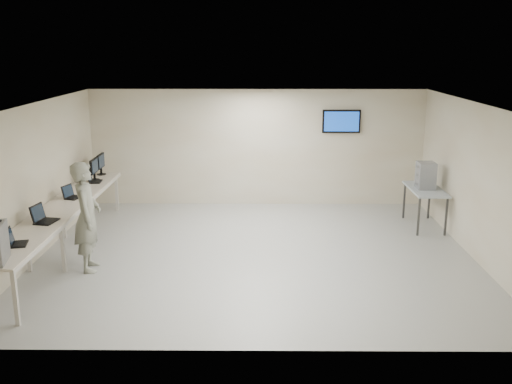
{
  "coord_description": "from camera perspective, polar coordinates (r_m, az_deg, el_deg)",
  "views": [
    {
      "loc": [
        0.09,
        -10.07,
        3.8
      ],
      "look_at": [
        0.0,
        0.2,
        1.15
      ],
      "focal_mm": 40.0,
      "sensor_mm": 36.0,
      "label": 1
    }
  ],
  "objects": [
    {
      "name": "side_table",
      "position": [
        12.66,
        16.58,
        0.03
      ],
      "size": [
        0.66,
        1.42,
        0.85
      ],
      "color": "#98A1A6",
      "rests_on": "ground"
    },
    {
      "name": "laptop_0",
      "position": [
        9.29,
        -22.95,
        -4.49
      ],
      "size": [
        0.34,
        0.37,
        0.26
      ],
      "rotation": [
        0.0,
        0.0,
        0.23
      ],
      "color": "black",
      "rests_on": "workbench"
    },
    {
      "name": "laptop_2",
      "position": [
        11.7,
        -17.98,
        -0.26
      ],
      "size": [
        0.37,
        0.4,
        0.26
      ],
      "rotation": [
        0.0,
        0.0,
        -0.32
      ],
      "color": "black",
      "rests_on": "workbench"
    },
    {
      "name": "monitor_near",
      "position": [
        13.09,
        -15.9,
        2.39
      ],
      "size": [
        0.21,
        0.48,
        0.47
      ],
      "color": "black",
      "rests_on": "workbench"
    },
    {
      "name": "soldier",
      "position": [
        10.17,
        -16.53,
        -2.38
      ],
      "size": [
        0.57,
        0.77,
        1.91
      ],
      "primitive_type": "imported",
      "rotation": [
        0.0,
        0.0,
        1.74
      ],
      "color": "gray",
      "rests_on": "ground"
    },
    {
      "name": "laptop_1",
      "position": [
        10.27,
        -20.54,
        -2.42
      ],
      "size": [
        0.39,
        0.44,
        0.31
      ],
      "rotation": [
        0.0,
        0.0,
        -0.18
      ],
      "color": "black",
      "rests_on": "workbench"
    },
    {
      "name": "laptop_3",
      "position": [
        12.93,
        -16.02,
        1.26
      ],
      "size": [
        0.31,
        0.37,
        0.27
      ],
      "rotation": [
        0.0,
        0.0,
        0.09
      ],
      "color": "black",
      "rests_on": "workbench"
    },
    {
      "name": "workbench",
      "position": [
        11.13,
        -18.83,
        -1.83
      ],
      "size": [
        0.76,
        6.0,
        0.9
      ],
      "color": "#C0B19B",
      "rests_on": "ground"
    },
    {
      "name": "storage_bins",
      "position": [
        12.57,
        16.61,
        1.6
      ],
      "size": [
        0.36,
        0.4,
        0.57
      ],
      "color": "gray",
      "rests_on": "side_table"
    },
    {
      "name": "room",
      "position": [
        10.41,
        0.18,
        1.19
      ],
      "size": [
        8.01,
        7.01,
        2.81
      ],
      "color": "#9C9C9C",
      "rests_on": "ground"
    },
    {
      "name": "monitor_far",
      "position": [
        13.59,
        -15.27,
        2.88
      ],
      "size": [
        0.22,
        0.49,
        0.48
      ],
      "color": "black",
      "rests_on": "workbench"
    }
  ]
}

